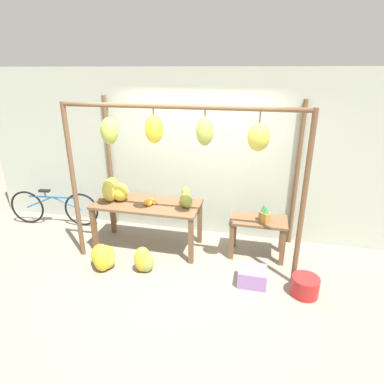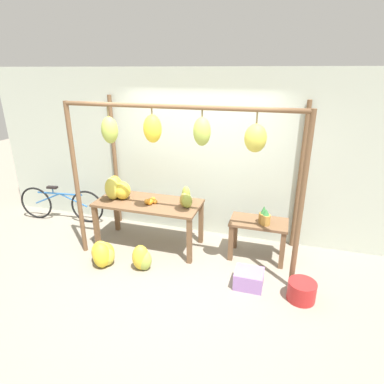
{
  "view_description": "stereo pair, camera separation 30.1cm",
  "coord_description": "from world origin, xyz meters",
  "px_view_note": "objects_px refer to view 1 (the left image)",
  "views": [
    {
      "loc": [
        1.09,
        -3.75,
        2.76
      ],
      "look_at": [
        0.06,
        0.64,
        1.03
      ],
      "focal_mm": 30.0,
      "sensor_mm": 36.0,
      "label": 1
    },
    {
      "loc": [
        1.38,
        -3.67,
        2.76
      ],
      "look_at": [
        0.06,
        0.64,
        1.03
      ],
      "focal_mm": 30.0,
      "sensor_mm": 36.0,
      "label": 2
    }
  ],
  "objects_px": {
    "banana_pile_ground_right": "(144,260)",
    "fruit_crate_white": "(252,276)",
    "parked_bicycle": "(54,208)",
    "papaya_pile": "(186,199)",
    "blue_bucket": "(305,286)",
    "pineapple_cluster": "(264,215)",
    "orange_pile": "(150,202)",
    "banana_pile_ground_left": "(103,257)",
    "banana_pile_on_table": "(114,191)"
  },
  "relations": [
    {
      "from": "banana_pile_on_table",
      "to": "banana_pile_ground_right",
      "type": "height_order",
      "value": "banana_pile_on_table"
    },
    {
      "from": "pineapple_cluster",
      "to": "fruit_crate_white",
      "type": "xyz_separation_m",
      "value": [
        -0.1,
        -0.69,
        -0.62
      ]
    },
    {
      "from": "banana_pile_on_table",
      "to": "parked_bicycle",
      "type": "relative_size",
      "value": 0.28
    },
    {
      "from": "banana_pile_ground_right",
      "to": "fruit_crate_white",
      "type": "distance_m",
      "value": 1.55
    },
    {
      "from": "pineapple_cluster",
      "to": "parked_bicycle",
      "type": "xyz_separation_m",
      "value": [
        -3.83,
        0.3,
        -0.39
      ]
    },
    {
      "from": "pineapple_cluster",
      "to": "banana_pile_ground_left",
      "type": "distance_m",
      "value": 2.46
    },
    {
      "from": "fruit_crate_white",
      "to": "papaya_pile",
      "type": "bearing_deg",
      "value": 149.93
    },
    {
      "from": "orange_pile",
      "to": "banana_pile_ground_right",
      "type": "relative_size",
      "value": 0.54
    },
    {
      "from": "pineapple_cluster",
      "to": "blue_bucket",
      "type": "height_order",
      "value": "pineapple_cluster"
    },
    {
      "from": "orange_pile",
      "to": "papaya_pile",
      "type": "height_order",
      "value": "papaya_pile"
    },
    {
      "from": "pineapple_cluster",
      "to": "banana_pile_ground_right",
      "type": "relative_size",
      "value": 0.69
    },
    {
      "from": "fruit_crate_white",
      "to": "parked_bicycle",
      "type": "height_order",
      "value": "parked_bicycle"
    },
    {
      "from": "banana_pile_on_table",
      "to": "blue_bucket",
      "type": "height_order",
      "value": "banana_pile_on_table"
    },
    {
      "from": "banana_pile_ground_left",
      "to": "papaya_pile",
      "type": "height_order",
      "value": "papaya_pile"
    },
    {
      "from": "banana_pile_on_table",
      "to": "blue_bucket",
      "type": "distance_m",
      "value": 3.13
    },
    {
      "from": "banana_pile_ground_left",
      "to": "blue_bucket",
      "type": "height_order",
      "value": "banana_pile_ground_left"
    },
    {
      "from": "fruit_crate_white",
      "to": "blue_bucket",
      "type": "height_order",
      "value": "blue_bucket"
    },
    {
      "from": "orange_pile",
      "to": "parked_bicycle",
      "type": "height_order",
      "value": "orange_pile"
    },
    {
      "from": "banana_pile_ground_left",
      "to": "parked_bicycle",
      "type": "xyz_separation_m",
      "value": [
        -1.57,
        1.11,
        0.16
      ]
    },
    {
      "from": "pineapple_cluster",
      "to": "blue_bucket",
      "type": "bearing_deg",
      "value": -53.13
    },
    {
      "from": "orange_pile",
      "to": "blue_bucket",
      "type": "relative_size",
      "value": 0.59
    },
    {
      "from": "pineapple_cluster",
      "to": "papaya_pile",
      "type": "distance_m",
      "value": 1.2
    },
    {
      "from": "fruit_crate_white",
      "to": "banana_pile_ground_left",
      "type": "bearing_deg",
      "value": -176.96
    },
    {
      "from": "banana_pile_ground_right",
      "to": "papaya_pile",
      "type": "bearing_deg",
      "value": 57.02
    },
    {
      "from": "banana_pile_ground_left",
      "to": "banana_pile_ground_right",
      "type": "relative_size",
      "value": 1.22
    },
    {
      "from": "fruit_crate_white",
      "to": "blue_bucket",
      "type": "distance_m",
      "value": 0.68
    },
    {
      "from": "pineapple_cluster",
      "to": "parked_bicycle",
      "type": "height_order",
      "value": "pineapple_cluster"
    },
    {
      "from": "fruit_crate_white",
      "to": "papaya_pile",
      "type": "relative_size",
      "value": 1.27
    },
    {
      "from": "orange_pile",
      "to": "parked_bicycle",
      "type": "bearing_deg",
      "value": 168.51
    },
    {
      "from": "blue_bucket",
      "to": "banana_pile_ground_right",
      "type": "bearing_deg",
      "value": 179.61
    },
    {
      "from": "blue_bucket",
      "to": "papaya_pile",
      "type": "bearing_deg",
      "value": 158.07
    },
    {
      "from": "pineapple_cluster",
      "to": "banana_pile_ground_left",
      "type": "xyz_separation_m",
      "value": [
        -2.26,
        -0.81,
        -0.56
      ]
    },
    {
      "from": "pineapple_cluster",
      "to": "parked_bicycle",
      "type": "relative_size",
      "value": 0.16
    },
    {
      "from": "blue_bucket",
      "to": "fruit_crate_white",
      "type": "bearing_deg",
      "value": 173.23
    },
    {
      "from": "fruit_crate_white",
      "to": "papaya_pile",
      "type": "height_order",
      "value": "papaya_pile"
    },
    {
      "from": "banana_pile_ground_right",
      "to": "pineapple_cluster",
      "type": "bearing_deg",
      "value": 24.71
    },
    {
      "from": "banana_pile_ground_left",
      "to": "blue_bucket",
      "type": "xyz_separation_m",
      "value": [
        2.84,
        0.03,
        -0.05
      ]
    },
    {
      "from": "fruit_crate_white",
      "to": "blue_bucket",
      "type": "relative_size",
      "value": 1.07
    },
    {
      "from": "banana_pile_on_table",
      "to": "banana_pile_ground_left",
      "type": "relative_size",
      "value": 1.01
    },
    {
      "from": "parked_bicycle",
      "to": "banana_pile_ground_right",
      "type": "bearing_deg",
      "value": -25.76
    },
    {
      "from": "orange_pile",
      "to": "banana_pile_ground_left",
      "type": "height_order",
      "value": "orange_pile"
    },
    {
      "from": "banana_pile_ground_right",
      "to": "fruit_crate_white",
      "type": "relative_size",
      "value": 1.04
    },
    {
      "from": "fruit_crate_white",
      "to": "blue_bucket",
      "type": "bearing_deg",
      "value": -6.77
    },
    {
      "from": "parked_bicycle",
      "to": "papaya_pile",
      "type": "height_order",
      "value": "papaya_pile"
    },
    {
      "from": "banana_pile_on_table",
      "to": "banana_pile_ground_left",
      "type": "xyz_separation_m",
      "value": [
        0.1,
        -0.72,
        -0.77
      ]
    },
    {
      "from": "banana_pile_ground_right",
      "to": "papaya_pile",
      "type": "height_order",
      "value": "papaya_pile"
    },
    {
      "from": "banana_pile_ground_left",
      "to": "parked_bicycle",
      "type": "relative_size",
      "value": 0.28
    },
    {
      "from": "blue_bucket",
      "to": "papaya_pile",
      "type": "relative_size",
      "value": 1.19
    },
    {
      "from": "banana_pile_on_table",
      "to": "blue_bucket",
      "type": "relative_size",
      "value": 1.36
    },
    {
      "from": "orange_pile",
      "to": "papaya_pile",
      "type": "bearing_deg",
      "value": 6.41
    }
  ]
}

